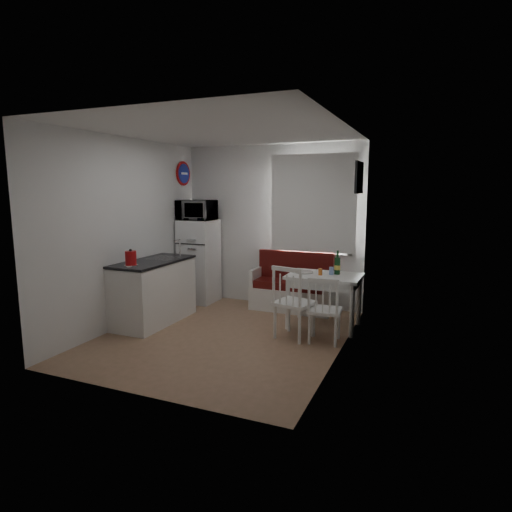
{
  "coord_description": "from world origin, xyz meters",
  "views": [
    {
      "loc": [
        2.44,
        -4.78,
        1.91
      ],
      "look_at": [
        0.24,
        0.5,
        1.0
      ],
      "focal_mm": 30.0,
      "sensor_mm": 36.0,
      "label": 1
    }
  ],
  "objects_px": {
    "dining_table": "(325,281)",
    "kitchen_counter": "(154,291)",
    "bench": "(292,291)",
    "kettle": "(131,258)",
    "wine_bottle": "(337,262)",
    "microwave": "(196,210)",
    "chair_right": "(323,303)",
    "fridge": "(199,261)",
    "chair_left": "(292,295)"
  },
  "relations": [
    {
      "from": "chair_left",
      "to": "microwave",
      "type": "height_order",
      "value": "microwave"
    },
    {
      "from": "bench",
      "to": "kettle",
      "type": "distance_m",
      "value": 2.57
    },
    {
      "from": "chair_right",
      "to": "fridge",
      "type": "height_order",
      "value": "fridge"
    },
    {
      "from": "bench",
      "to": "dining_table",
      "type": "distance_m",
      "value": 0.99
    },
    {
      "from": "dining_table",
      "to": "wine_bottle",
      "type": "bearing_deg",
      "value": 33.7
    },
    {
      "from": "chair_right",
      "to": "fridge",
      "type": "bearing_deg",
      "value": 149.74
    },
    {
      "from": "bench",
      "to": "microwave",
      "type": "xyz_separation_m",
      "value": [
        -1.62,
        -0.16,
        1.25
      ]
    },
    {
      "from": "dining_table",
      "to": "chair_left",
      "type": "distance_m",
      "value": 0.72
    },
    {
      "from": "fridge",
      "to": "wine_bottle",
      "type": "distance_m",
      "value": 2.48
    },
    {
      "from": "microwave",
      "to": "kettle",
      "type": "xyz_separation_m",
      "value": [
        0.03,
        -1.73,
        -0.54
      ]
    },
    {
      "from": "chair_right",
      "to": "microwave",
      "type": "xyz_separation_m",
      "value": [
        -2.43,
        1.14,
        1.03
      ]
    },
    {
      "from": "microwave",
      "to": "wine_bottle",
      "type": "distance_m",
      "value": 2.54
    },
    {
      "from": "bench",
      "to": "wine_bottle",
      "type": "distance_m",
      "value": 1.14
    },
    {
      "from": "wine_bottle",
      "to": "kitchen_counter",
      "type": "bearing_deg",
      "value": -161.65
    },
    {
      "from": "kettle",
      "to": "chair_right",
      "type": "bearing_deg",
      "value": 13.84
    },
    {
      "from": "kitchen_counter",
      "to": "microwave",
      "type": "relative_size",
      "value": 2.23
    },
    {
      "from": "dining_table",
      "to": "kettle",
      "type": "height_order",
      "value": "kettle"
    },
    {
      "from": "chair_left",
      "to": "microwave",
      "type": "distance_m",
      "value": 2.53
    },
    {
      "from": "dining_table",
      "to": "microwave",
      "type": "relative_size",
      "value": 1.67
    },
    {
      "from": "dining_table",
      "to": "chair_left",
      "type": "bearing_deg",
      "value": -110.75
    },
    {
      "from": "kettle",
      "to": "dining_table",
      "type": "bearing_deg",
      "value": 29.01
    },
    {
      "from": "dining_table",
      "to": "chair_right",
      "type": "relative_size",
      "value": 2.18
    },
    {
      "from": "wine_bottle",
      "to": "chair_left",
      "type": "bearing_deg",
      "value": -117.43
    },
    {
      "from": "chair_left",
      "to": "kettle",
      "type": "xyz_separation_m",
      "value": [
        -2.0,
        -0.58,
        0.43
      ]
    },
    {
      "from": "bench",
      "to": "microwave",
      "type": "distance_m",
      "value": 2.05
    },
    {
      "from": "kitchen_counter",
      "to": "chair_right",
      "type": "distance_m",
      "value": 2.45
    },
    {
      "from": "dining_table",
      "to": "kitchen_counter",
      "type": "bearing_deg",
      "value": -163.02
    },
    {
      "from": "dining_table",
      "to": "wine_bottle",
      "type": "distance_m",
      "value": 0.31
    },
    {
      "from": "bench",
      "to": "chair_left",
      "type": "height_order",
      "value": "chair_left"
    },
    {
      "from": "chair_left",
      "to": "chair_right",
      "type": "height_order",
      "value": "chair_left"
    },
    {
      "from": "wine_bottle",
      "to": "microwave",
      "type": "bearing_deg",
      "value": 171.07
    },
    {
      "from": "kettle",
      "to": "chair_left",
      "type": "bearing_deg",
      "value": 16.17
    },
    {
      "from": "dining_table",
      "to": "fridge",
      "type": "distance_m",
      "value": 2.34
    },
    {
      "from": "bench",
      "to": "chair_right",
      "type": "distance_m",
      "value": 1.55
    },
    {
      "from": "bench",
      "to": "chair_left",
      "type": "distance_m",
      "value": 1.4
    },
    {
      "from": "dining_table",
      "to": "fridge",
      "type": "height_order",
      "value": "fridge"
    },
    {
      "from": "chair_right",
      "to": "wine_bottle",
      "type": "distance_m",
      "value": 0.85
    },
    {
      "from": "fridge",
      "to": "microwave",
      "type": "height_order",
      "value": "microwave"
    },
    {
      "from": "kitchen_counter",
      "to": "kettle",
      "type": "height_order",
      "value": "kitchen_counter"
    },
    {
      "from": "fridge",
      "to": "microwave",
      "type": "xyz_separation_m",
      "value": [
        0.0,
        -0.05,
        0.86
      ]
    },
    {
      "from": "chair_left",
      "to": "bench",
      "type": "bearing_deg",
      "value": 120.62
    },
    {
      "from": "kettle",
      "to": "wine_bottle",
      "type": "xyz_separation_m",
      "value": [
        2.4,
        1.35,
        -0.11
      ]
    },
    {
      "from": "bench",
      "to": "kitchen_counter",
      "type": "bearing_deg",
      "value": -140.44
    },
    {
      "from": "chair_right",
      "to": "microwave",
      "type": "relative_size",
      "value": 0.76
    },
    {
      "from": "dining_table",
      "to": "fridge",
      "type": "xyz_separation_m",
      "value": [
        -2.28,
        0.53,
        0.04
      ]
    },
    {
      "from": "kitchen_counter",
      "to": "kettle",
      "type": "xyz_separation_m",
      "value": [
        0.05,
        -0.54,
        0.56
      ]
    },
    {
      "from": "chair_right",
      "to": "chair_left",
      "type": "bearing_deg",
      "value": 177.39
    },
    {
      "from": "bench",
      "to": "chair_right",
      "type": "bearing_deg",
      "value": -58.04
    },
    {
      "from": "chair_left",
      "to": "kettle",
      "type": "distance_m",
      "value": 2.13
    },
    {
      "from": "kitchen_counter",
      "to": "chair_left",
      "type": "height_order",
      "value": "kitchen_counter"
    }
  ]
}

